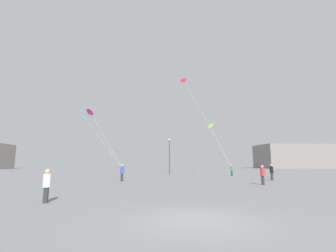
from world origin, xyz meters
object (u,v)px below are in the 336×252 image
at_px(person_in_black, 272,171).
at_px(kite_cyan_diamond, 85,117).
at_px(person_in_green, 232,170).
at_px(kite_lime_diamond, 210,126).
at_px(building_centre_hall, 296,157).
at_px(kite_magenta_diamond, 90,112).
at_px(person_in_blue, 122,172).
at_px(person_in_white, 47,184).
at_px(kite_crimson_diamond, 184,81).
at_px(lamppost_east, 169,151).
at_px(person_in_red, 263,174).

relative_size(person_in_black, kite_cyan_diamond, 0.09).
xyz_separation_m(person_in_green, kite_lime_diamond, (-1.83, 5.13, 7.33)).
relative_size(kite_cyan_diamond, building_centre_hall, 0.69).
height_order(kite_magenta_diamond, kite_lime_diamond, kite_magenta_diamond).
bearing_deg(person_in_blue, person_in_green, -37.41).
height_order(person_in_black, kite_magenta_diamond, kite_magenta_diamond).
distance_m(kite_cyan_diamond, kite_lime_diamond, 22.65).
distance_m(person_in_white, kite_crimson_diamond, 32.17).
xyz_separation_m(kite_magenta_diamond, lamppost_east, (12.62, 5.19, -5.65)).
xyz_separation_m(person_in_white, kite_crimson_diamond, (10.28, 26.68, 14.75)).
relative_size(person_in_white, lamppost_east, 0.26).
distance_m(person_in_white, building_centre_hall, 96.97).
xyz_separation_m(kite_magenta_diamond, kite_lime_diamond, (19.52, 3.51, -1.39)).
height_order(person_in_white, kite_cyan_diamond, kite_cyan_diamond).
bearing_deg(kite_crimson_diamond, person_in_blue, -123.10).
relative_size(person_in_white, kite_crimson_diamond, 0.11).
height_order(kite_lime_diamond, lamppost_east, kite_lime_diamond).
bearing_deg(person_in_blue, person_in_red, -92.51).
bearing_deg(kite_lime_diamond, person_in_green, -70.33).
relative_size(person_in_red, person_in_blue, 0.95).
bearing_deg(lamppost_east, kite_lime_diamond, -13.70).
xyz_separation_m(person_in_red, kite_magenta_diamond, (-19.13, 16.44, 8.73)).
bearing_deg(kite_lime_diamond, kite_cyan_diamond, 171.16).
relative_size(person_in_green, building_centre_hall, 0.06).
relative_size(person_in_black, kite_crimson_diamond, 0.12).
bearing_deg(lamppost_east, person_in_blue, -110.54).
relative_size(person_in_green, kite_lime_diamond, 0.22).
relative_size(kite_crimson_diamond, kite_cyan_diamond, 0.78).
xyz_separation_m(person_in_black, building_centre_hall, (41.31, 62.48, 3.42)).
relative_size(person_in_blue, kite_crimson_diamond, 0.12).
distance_m(kite_magenta_diamond, lamppost_east, 14.77).
distance_m(person_in_red, kite_lime_diamond, 21.26).
bearing_deg(building_centre_hall, person_in_white, -127.84).
relative_size(person_in_green, kite_crimson_diamond, 0.11).
xyz_separation_m(person_in_blue, kite_crimson_diamond, (8.39, 12.87, 14.65)).
bearing_deg(person_in_red, kite_magenta_diamond, 168.79).
xyz_separation_m(person_in_black, kite_lime_diamond, (-3.18, 14.53, 7.30)).
bearing_deg(building_centre_hall, kite_crimson_diamond, -134.61).
height_order(person_in_black, lamppost_east, lamppost_east).
relative_size(person_in_red, kite_magenta_diamond, 0.14).
relative_size(person_in_green, lamppost_east, 0.27).
xyz_separation_m(person_in_red, kite_lime_diamond, (0.39, 19.95, 7.33)).
bearing_deg(person_in_green, person_in_white, -135.34).
bearing_deg(kite_cyan_diamond, person_in_blue, -63.18).
height_order(person_in_green, kite_crimson_diamond, kite_crimson_diamond).
bearing_deg(kite_cyan_diamond, person_in_red, -46.91).
xyz_separation_m(person_in_blue, kite_magenta_diamond, (-6.45, 11.28, 8.68)).
bearing_deg(person_in_black, building_centre_hall, 37.11).
xyz_separation_m(person_in_red, kite_cyan_diamond, (-21.91, 23.42, 9.22)).
relative_size(kite_crimson_diamond, building_centre_hall, 0.54).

